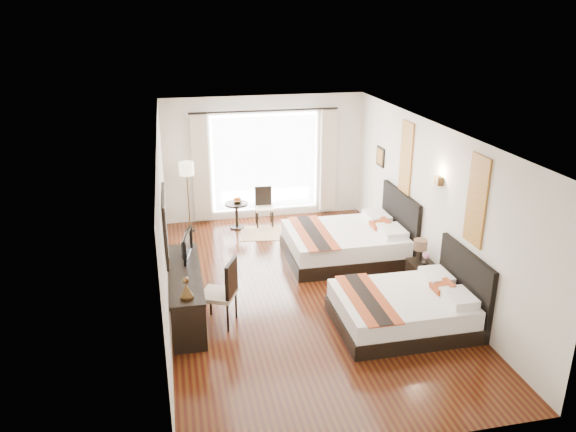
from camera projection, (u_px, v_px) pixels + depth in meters
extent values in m
cube|color=#340F09|center=(303.00, 291.00, 9.68)|extent=(4.50, 7.50, 0.01)
cube|color=white|center=(305.00, 130.00, 8.70)|extent=(4.50, 7.50, 0.02)
cube|color=silver|center=(431.00, 205.00, 9.63)|extent=(0.01, 7.50, 2.80)
cube|color=silver|center=(164.00, 225.00, 8.75)|extent=(0.01, 7.50, 2.80)
cube|color=silver|center=(265.00, 158.00, 12.62)|extent=(4.50, 0.01, 2.80)
cube|color=silver|center=(390.00, 337.00, 5.76)|extent=(4.50, 0.01, 2.80)
cube|color=white|center=(265.00, 163.00, 12.64)|extent=(2.40, 0.02, 2.20)
cube|color=white|center=(265.00, 163.00, 12.59)|extent=(2.30, 0.02, 2.10)
cube|color=#BBA691|center=(200.00, 168.00, 12.27)|extent=(0.35, 0.14, 2.35)
cube|color=#BBA691|center=(328.00, 161.00, 12.84)|extent=(0.35, 0.14, 2.35)
cube|color=maroon|center=(477.00, 201.00, 8.13)|extent=(0.03, 0.50, 1.35)
cube|color=maroon|center=(406.00, 158.00, 10.46)|extent=(0.03, 0.50, 1.35)
cube|color=#49341A|center=(439.00, 181.00, 9.16)|extent=(0.10, 0.14, 0.14)
cube|color=black|center=(165.00, 225.00, 8.33)|extent=(0.04, 1.25, 0.95)
cube|color=white|center=(167.00, 225.00, 8.34)|extent=(0.01, 1.12, 0.82)
cube|color=black|center=(400.00, 319.00, 8.56)|extent=(1.96, 1.53, 0.24)
cube|color=white|center=(401.00, 303.00, 8.47)|extent=(1.90, 1.49, 0.29)
cube|color=black|center=(464.00, 286.00, 8.61)|extent=(0.08, 1.53, 1.15)
cube|color=maroon|center=(367.00, 298.00, 8.31)|extent=(0.53, 1.59, 0.02)
cube|color=black|center=(343.00, 252.00, 10.87)|extent=(2.18, 1.70, 0.27)
cube|color=white|center=(344.00, 238.00, 10.77)|extent=(2.12, 1.66, 0.32)
cube|color=black|center=(400.00, 223.00, 10.92)|extent=(0.08, 1.70, 1.28)
cube|color=maroon|center=(313.00, 232.00, 10.59)|extent=(0.58, 1.76, 0.02)
cube|color=black|center=(421.00, 275.00, 9.72)|extent=(0.39, 0.49, 0.47)
cylinder|color=black|center=(420.00, 255.00, 9.63)|extent=(0.10, 0.10, 0.19)
cylinder|color=#473022|center=(420.00, 245.00, 9.57)|extent=(0.23, 0.23, 0.18)
imported|color=black|center=(426.00, 260.00, 9.49)|extent=(0.13, 0.13, 0.13)
cube|color=black|center=(186.00, 293.00, 8.79)|extent=(0.50, 2.20, 0.76)
imported|color=black|center=(184.00, 245.00, 9.09)|extent=(0.24, 0.73, 0.42)
cube|color=beige|center=(218.00, 295.00, 8.50)|extent=(0.65, 0.65, 0.07)
cube|color=black|center=(231.00, 278.00, 8.36)|extent=(0.24, 0.44, 0.55)
cylinder|color=black|center=(190.00, 230.00, 12.26)|extent=(0.23, 0.23, 0.03)
cylinder|color=#49341A|center=(189.00, 201.00, 12.03)|extent=(0.03, 0.03, 1.31)
cylinder|color=beige|center=(186.00, 168.00, 11.77)|extent=(0.31, 0.31, 0.27)
cylinder|color=black|center=(237.00, 215.00, 12.32)|extent=(0.51, 0.51, 0.58)
imported|color=#482819|center=(238.00, 201.00, 12.24)|extent=(0.24, 0.24, 0.05)
cube|color=beige|center=(264.00, 209.00, 12.43)|extent=(0.42, 0.42, 0.05)
cube|color=black|center=(263.00, 196.00, 12.51)|extent=(0.37, 0.07, 0.44)
cube|color=tan|center=(270.00, 233.00, 12.12)|extent=(1.36, 1.03, 0.01)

